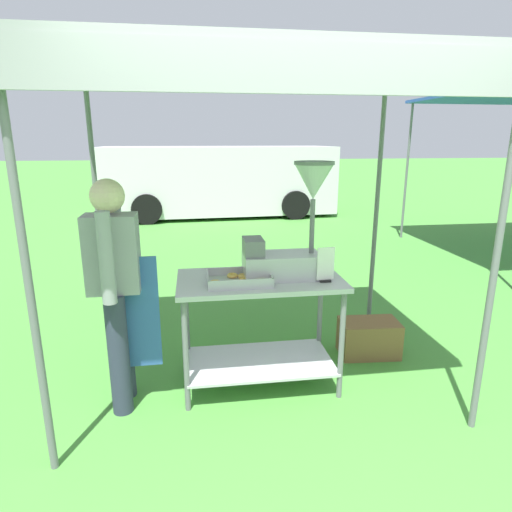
{
  "coord_description": "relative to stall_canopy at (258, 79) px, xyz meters",
  "views": [
    {
      "loc": [
        -0.63,
        -1.95,
        1.84
      ],
      "look_at": [
        -0.17,
        1.23,
        0.98
      ],
      "focal_mm": 30.28,
      "sensor_mm": 36.0,
      "label": 1
    }
  ],
  "objects": [
    {
      "name": "donut_fryer",
      "position": [
        0.23,
        -0.1,
        -1.04
      ],
      "size": [
        0.64,
        0.28,
        0.84
      ],
      "color": "#B7B7BC",
      "rests_on": "donut_cart"
    },
    {
      "name": "van_white",
      "position": [
        0.18,
        7.83,
        -1.36
      ],
      "size": [
        5.66,
        2.28,
        1.69
      ],
      "color": "white",
      "rests_on": "ground"
    },
    {
      "name": "donut_tray",
      "position": [
        -0.15,
        -0.18,
        -1.35
      ],
      "size": [
        0.45,
        0.32,
        0.07
      ],
      "color": "#B7B7BC",
      "rests_on": "donut_cart"
    },
    {
      "name": "supply_crate",
      "position": [
        1.02,
        0.23,
        -2.08
      ],
      "size": [
        0.53,
        0.34,
        0.31
      ],
      "color": "brown",
      "rests_on": "ground"
    },
    {
      "name": "stall_canopy",
      "position": [
        0.0,
        0.0,
        0.0
      ],
      "size": [
        2.84,
        1.95,
        2.34
      ],
      "color": "slate",
      "rests_on": "ground"
    },
    {
      "name": "donut_cart",
      "position": [
        0.0,
        -0.1,
        -1.63
      ],
      "size": [
        1.21,
        0.65,
        0.86
      ],
      "color": "#B7B7BC",
      "rests_on": "ground"
    },
    {
      "name": "menu_sign",
      "position": [
        0.45,
        -0.25,
        -1.27
      ],
      "size": [
        0.13,
        0.05,
        0.25
      ],
      "color": "black",
      "rests_on": "donut_cart"
    },
    {
      "name": "ground_plane",
      "position": [
        0.17,
        4.87,
        -2.24
      ],
      "size": [
        70.0,
        70.0,
        0.0
      ],
      "primitive_type": "plane",
      "color": "#478E38"
    },
    {
      "name": "vendor",
      "position": [
        -1.0,
        -0.22,
        -1.34
      ],
      "size": [
        0.45,
        0.53,
        1.61
      ],
      "color": "#2D3347",
      "rests_on": "ground"
    }
  ]
}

